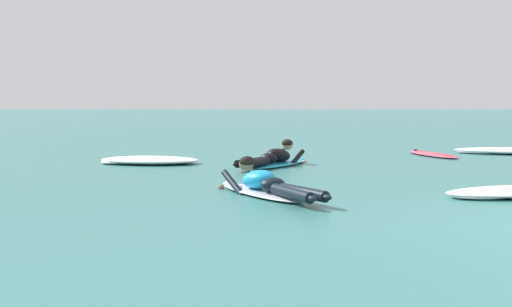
% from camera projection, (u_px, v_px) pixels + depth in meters
% --- Properties ---
extents(ground_plane, '(120.00, 120.00, 0.00)m').
position_uv_depth(ground_plane, '(385.00, 152.00, 16.14)').
color(ground_plane, '#387A75').
extents(surfer_near, '(1.46, 2.42, 0.54)m').
position_uv_depth(surfer_near, '(265.00, 185.00, 8.86)').
color(surfer_near, silver).
rests_on(surfer_near, ground).
extents(surfer_far, '(1.69, 2.30, 0.54)m').
position_uv_depth(surfer_far, '(275.00, 159.00, 12.72)').
color(surfer_far, '#2DB2D1').
rests_on(surfer_far, ground).
extents(drifting_surfboard, '(0.93, 2.03, 0.16)m').
position_uv_depth(drifting_surfboard, '(432.00, 154.00, 15.07)').
color(drifting_surfboard, '#E54C66').
rests_on(drifting_surfboard, ground).
extents(whitewater_back, '(2.14, 1.40, 0.15)m').
position_uv_depth(whitewater_back, '(150.00, 160.00, 13.23)').
color(whitewater_back, white).
rests_on(whitewater_back, ground).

